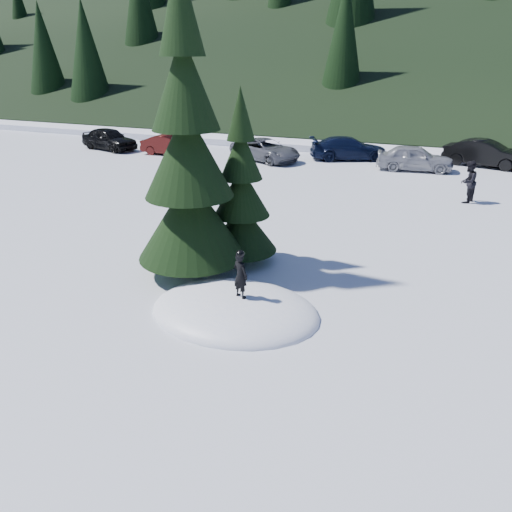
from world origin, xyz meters
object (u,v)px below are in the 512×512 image
at_px(car_1, 171,145).
at_px(car_3, 349,148).
at_px(spruce_short, 242,198).
at_px(car_2, 265,150).
at_px(car_5, 485,153).
at_px(car_0, 109,139).
at_px(adult_0, 468,182).
at_px(car_4, 415,158).
at_px(spruce_tall, 188,165).
at_px(child_skier, 240,275).

xyz_separation_m(car_1, car_3, (11.04, 2.87, 0.06)).
bearing_deg(spruce_short, car_2, 108.63).
bearing_deg(car_5, car_3, 111.61).
xyz_separation_m(spruce_short, car_5, (7.37, 18.44, -1.35)).
distance_m(car_0, car_2, 11.19).
relative_size(spruce_short, adult_0, 2.89).
height_order(spruce_short, car_5, spruce_short).
distance_m(spruce_short, car_4, 16.25).
xyz_separation_m(adult_0, car_0, (-22.81, 4.59, -0.20)).
bearing_deg(car_3, adult_0, -160.94).
relative_size(car_3, car_4, 1.14).
bearing_deg(car_2, spruce_short, -137.16).
distance_m(spruce_tall, adult_0, 13.83).
relative_size(car_0, car_4, 1.03).
relative_size(spruce_tall, car_1, 2.27).
height_order(adult_0, car_4, adult_0).
xyz_separation_m(adult_0, car_5, (0.85, 8.48, -0.17)).
height_order(car_0, car_1, car_0).
height_order(car_1, car_4, car_4).
relative_size(adult_0, car_3, 0.39).
bearing_deg(spruce_short, spruce_tall, -125.54).
bearing_deg(child_skier, car_3, -63.71).
bearing_deg(car_0, spruce_short, -117.51).
distance_m(spruce_tall, car_2, 17.31).
relative_size(spruce_tall, car_2, 1.83).
relative_size(adult_0, car_5, 0.40).
xyz_separation_m(spruce_short, car_4, (3.69, 15.76, -1.39)).
height_order(spruce_short, car_2, spruce_short).
relative_size(spruce_tall, car_4, 2.06).
xyz_separation_m(spruce_short, car_2, (-5.12, 15.20, -1.45)).
bearing_deg(car_4, car_5, -61.38).
xyz_separation_m(adult_0, car_3, (-6.96, 7.47, -0.24)).
height_order(child_skier, car_5, child_skier).
distance_m(car_1, car_5, 19.24).
bearing_deg(car_0, car_1, -75.55).
relative_size(spruce_short, car_1, 1.41).
xyz_separation_m(spruce_tall, spruce_short, (1.00, 1.40, -1.22)).
relative_size(car_0, car_5, 0.94).
bearing_deg(car_2, car_0, 117.56).
bearing_deg(spruce_tall, car_2, 103.95).
relative_size(car_2, car_5, 1.02).
height_order(car_0, car_4, car_0).
bearing_deg(car_5, car_4, 140.27).
height_order(child_skier, car_3, child_skier).
xyz_separation_m(spruce_tall, car_0, (-15.30, 15.95, -2.58)).
bearing_deg(spruce_tall, child_skier, -37.14).
distance_m(adult_0, car_1, 18.58).
xyz_separation_m(adult_0, car_2, (-11.64, 5.24, -0.28)).
xyz_separation_m(child_skier, car_2, (-6.49, 18.39, -0.43)).
distance_m(spruce_short, child_skier, 3.62).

